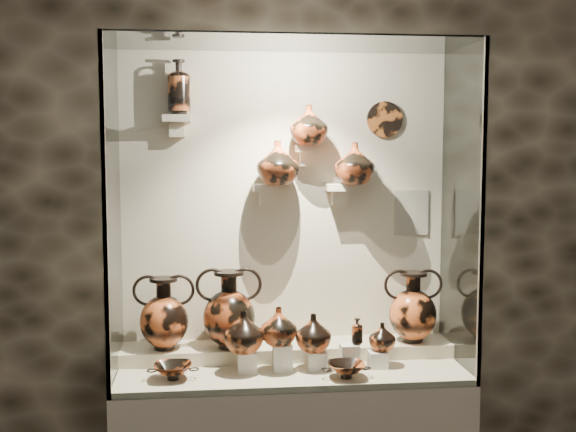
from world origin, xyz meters
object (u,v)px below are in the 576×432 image
Objects in this scene: amphora_left at (164,313)px; jug_b at (279,326)px; amphora_mid at (229,309)px; kylix_right at (346,369)px; amphora_right at (413,307)px; lekythos_tall at (179,84)px; lekythos_small at (357,330)px; ovoid_vase_b at (309,125)px; jug_a at (244,331)px; jug_c at (313,332)px; ovoid_vase_c at (355,163)px; jug_e at (382,336)px; kylix_left at (173,370)px; ovoid_vase_a at (278,163)px.

amphora_left is 1.97× the size of jug_b.
amphora_mid is 0.67m from kylix_right.
amphora_right is at bearing 9.08° from amphora_left.
lekythos_tall is (-1.19, 0.09, 1.14)m from amphora_right.
lekythos_small is at bearing -23.25° from amphora_mid.
jug_a is at bearing -144.70° from ovoid_vase_b.
lekythos_tall is at bearing 155.26° from jug_a.
kylix_right is (0.13, -0.15, -0.14)m from jug_c.
jug_a is at bearing 173.07° from jug_b.
ovoid_vase_c reaches higher than kylix_right.
amphora_mid is 0.77m from jug_e.
lekythos_tall is (-0.85, 0.29, 1.20)m from lekythos_small.
lekythos_tall reaches higher than jug_b.
kylix_left is 1.14× the size of ovoid_vase_b.
jug_b is 0.60× the size of lekythos_tall.
ovoid_vase_a is at bearing 14.83° from kylix_left.
ovoid_vase_b reaches higher than jug_b.
ovoid_vase_b is at bearing 9.25° from kylix_left.
kylix_left is (-0.33, -0.07, -0.16)m from jug_a.
jug_a is 0.91× the size of ovoid_vase_a.
lekythos_tall reaches higher than jug_c.
ovoid_vase_c is at bearing 96.97° from lekythos_small.
jug_c is at bearing 152.93° from kylix_right.
jug_e is at bearing -0.41° from amphora_left.
kylix_right is (0.30, -0.14, -0.18)m from jug_b.
amphora_left is at bearing -173.71° from jug_e.
ovoid_vase_c is (0.11, 0.38, 0.95)m from kylix_right.
jug_b is (0.17, 0.00, 0.02)m from jug_a.
kylix_right is at bearing -24.59° from jug_c.
ovoid_vase_b is at bearing 10.16° from ovoid_vase_a.
ovoid_vase_c is at bearing -172.41° from amphora_right.
amphora_right reaches higher than amphora_left.
ovoid_vase_a reaches higher than lekythos_small.
jug_c is 1.26× the size of lekythos_small.
amphora_mid reaches higher than lekythos_small.
lekythos_tall is 1.43× the size of ovoid_vase_c.
amphora_mid is at bearing 7.03° from amphora_left.
kylix_right is at bearing -46.51° from ovoid_vase_a.
ovoid_vase_c is at bearing 7.15° from ovoid_vase_a.
amphora_right is at bearing 0.32° from ovoid_vase_c.
amphora_mid is 1.77× the size of ovoid_vase_a.
amphora_left is 1.22m from ovoid_vase_c.
ovoid_vase_a is at bearing 71.79° from jug_a.
ovoid_vase_a is at bearing 160.55° from lekythos_small.
amphora_left is 0.94m from ovoid_vase_a.
amphora_right reaches higher than lekythos_small.
ovoid_vase_a reaches higher than jug_c.
lekythos_small is 0.64× the size of kylix_left.
lekythos_tall is (0.09, 0.08, 1.14)m from amphora_left.
kylix_right is (0.86, -0.34, -0.21)m from amphora_left.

